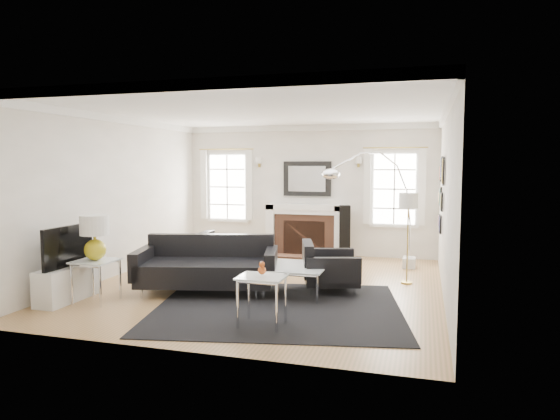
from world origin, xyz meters
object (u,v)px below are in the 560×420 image
(sofa, at_px, (208,267))
(gourd_lamp, at_px, (95,234))
(fireplace, at_px, (305,230))
(armchair_left, at_px, (185,257))
(arc_floor_lamp, at_px, (372,205))
(armchair_right, at_px, (327,268))
(coffee_table, at_px, (294,268))

(sofa, height_order, gourd_lamp, gourd_lamp)
(fireplace, bearing_deg, armchair_left, -118.55)
(armchair_left, distance_m, arc_floor_lamp, 3.46)
(fireplace, height_order, armchair_right, fireplace)
(fireplace, relative_size, gourd_lamp, 2.64)
(sofa, relative_size, coffee_table, 2.35)
(fireplace, relative_size, armchair_right, 1.53)
(gourd_lamp, relative_size, arc_floor_lamp, 0.28)
(armchair_left, relative_size, armchair_right, 0.92)
(armchair_right, height_order, gourd_lamp, gourd_lamp)
(fireplace, xyz_separation_m, arc_floor_lamp, (1.54, -1.25, 0.68))
(coffee_table, distance_m, gourd_lamp, 2.92)
(coffee_table, height_order, arc_floor_lamp, arc_floor_lamp)
(armchair_right, height_order, coffee_table, armchair_right)
(armchair_left, height_order, coffee_table, armchair_left)
(sofa, bearing_deg, coffee_table, 7.53)
(sofa, xyz_separation_m, armchair_left, (-0.73, 0.69, -0.01))
(fireplace, relative_size, armchair_left, 1.65)
(sofa, xyz_separation_m, coffee_table, (1.33, 0.18, 0.03))
(arc_floor_lamp, bearing_deg, armchair_left, -154.23)
(fireplace, bearing_deg, armchair_right, -70.34)
(armchair_left, height_order, armchair_right, armchair_left)
(armchair_right, height_order, arc_floor_lamp, arc_floor_lamp)
(coffee_table, bearing_deg, fireplace, 100.31)
(arc_floor_lamp, bearing_deg, gourd_lamp, -138.49)
(armchair_right, bearing_deg, arc_floor_lamp, 72.17)
(armchair_right, bearing_deg, coffee_table, -140.67)
(sofa, distance_m, arc_floor_lamp, 3.24)
(armchair_left, distance_m, armchair_right, 2.50)
(coffee_table, relative_size, gourd_lamp, 1.52)
(arc_floor_lamp, bearing_deg, sofa, -136.89)
(coffee_table, height_order, gourd_lamp, gourd_lamp)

